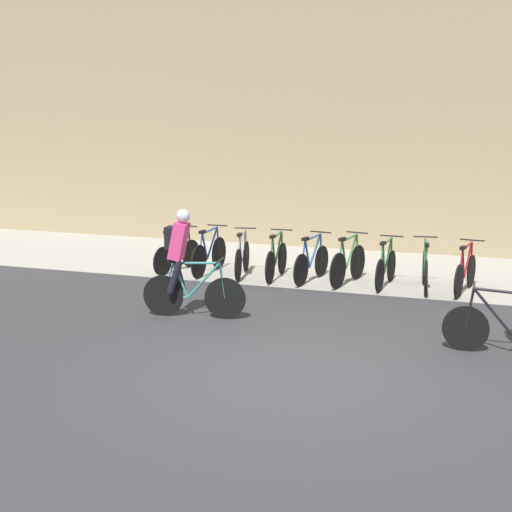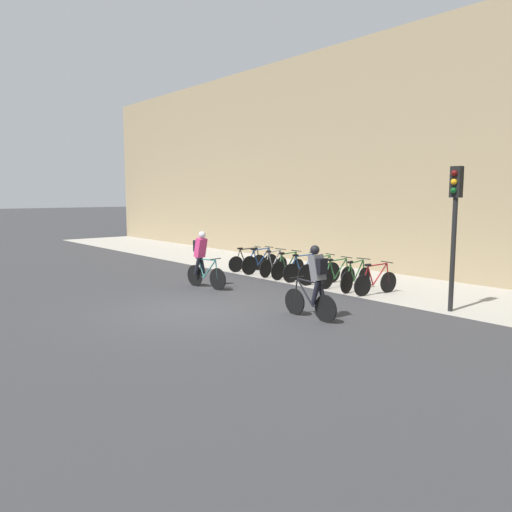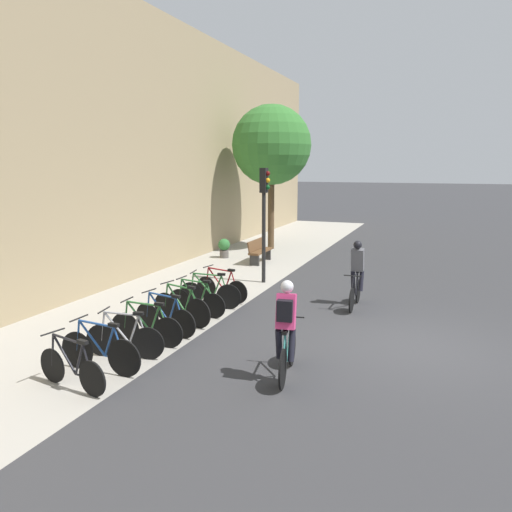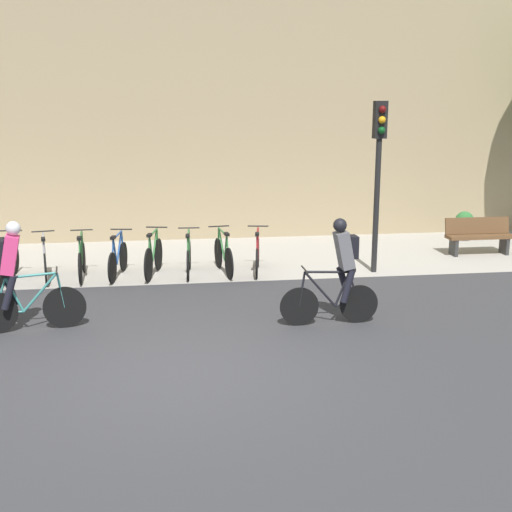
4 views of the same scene
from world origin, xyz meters
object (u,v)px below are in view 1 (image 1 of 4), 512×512
Objects in this scene: parked_bike_1 at (209,255)px; parked_bike_4 at (312,262)px; cyclist_pink at (183,260)px; parked_bike_0 at (177,254)px; parked_bike_6 at (386,267)px; parked_bike_5 at (348,264)px; parked_bike_8 at (465,272)px; parked_bike_7 at (425,269)px; parked_bike_3 at (276,260)px; parked_bike_2 at (242,257)px.

parked_bike_1 is 1.05× the size of parked_bike_4.
parked_bike_0 is (-1.64, 3.22, -0.57)m from cyclist_pink.
cyclist_pink reaches higher than parked_bike_6.
parked_bike_5 is (2.95, 0.00, 0.00)m from parked_bike_1.
parked_bike_6 is at bearing 49.06° from cyclist_pink.
parked_bike_1 is 5.17m from parked_bike_8.
parked_bike_7 is (1.48, -0.00, -0.01)m from parked_bike_5.
parked_bike_3 is 1.03× the size of parked_bike_6.
cyclist_pink is 1.08× the size of parked_bike_4.
cyclist_pink reaches higher than parked_bike_8.
parked_bike_8 is (3.69, -0.00, -0.01)m from parked_bike_3.
parked_bike_4 is at bearing -0.04° from parked_bike_2.
parked_bike_6 is 0.99× the size of parked_bike_8.
parked_bike_1 is 1.05× the size of parked_bike_8.
parked_bike_2 is at bearing 179.99° from parked_bike_7.
parked_bike_8 is (2.95, -0.00, -0.00)m from parked_bike_4.
parked_bike_4 is 2.22m from parked_bike_7.
parked_bike_4 is 0.98× the size of parked_bike_7.
parked_bike_6 is at bearing -0.09° from parked_bike_5.
parked_bike_3 reaches higher than parked_bike_2.
parked_bike_3 reaches higher than parked_bike_8.
cyclist_pink is 1.11× the size of parked_bike_0.
parked_bike_1 is at bearing 179.98° from parked_bike_4.
parked_bike_7 is (2.95, -0.00, 0.00)m from parked_bike_3.
parked_bike_3 is (1.48, -0.00, -0.01)m from parked_bike_1.
parked_bike_1 is (-0.90, 3.22, -0.54)m from cyclist_pink.
parked_bike_3 reaches higher than parked_bike_4.
parked_bike_3 reaches higher than parked_bike_0.
parked_bike_0 is 0.96× the size of parked_bike_4.
parked_bike_1 is 1.04× the size of parked_bike_5.
cyclist_pink is 1.05× the size of parked_bike_7.
parked_bike_8 is (5.17, -0.00, -0.02)m from parked_bike_1.
parked_bike_2 is at bearing 0.05° from parked_bike_0.
parked_bike_3 is at bearing 179.99° from parked_bike_8.
parked_bike_5 is (1.47, 0.00, 0.02)m from parked_bike_3.
parked_bike_0 is at bearing -179.99° from parked_bike_7.
parked_bike_8 is at bearing -0.04° from parked_bike_7.
parked_bike_7 is 1.03× the size of parked_bike_8.
parked_bike_4 is 1.01× the size of parked_bike_8.
cyclist_pink is 3.31m from parked_bike_3.
parked_bike_4 reaches higher than parked_bike_8.
parked_bike_1 is at bearing 179.99° from parked_bike_8.
parked_bike_8 is at bearing -0.02° from parked_bike_2.
cyclist_pink is 3.52m from parked_bike_4.
cyclist_pink is 3.85m from parked_bike_5.
parked_bike_7 is (3.69, -0.00, 0.01)m from parked_bike_2.
parked_bike_2 is at bearing 179.98° from parked_bike_6.
cyclist_pink is 3.38m from parked_bike_1.
cyclist_pink reaches higher than parked_bike_1.
parked_bike_0 is 2.22m from parked_bike_3.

